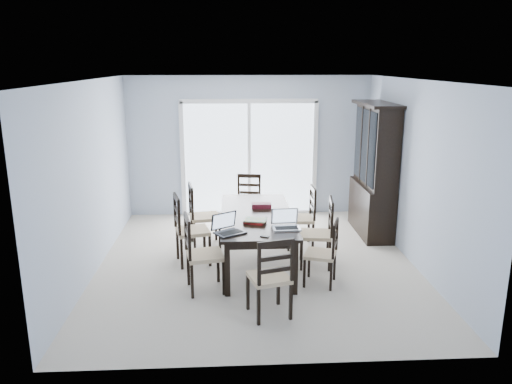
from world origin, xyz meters
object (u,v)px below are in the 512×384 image
chair_left_mid (185,222)px  laptop_dark (230,229)px  chair_end_near (272,269)px  laptop_silver (286,224)px  chair_left_far (199,208)px  chair_right_mid (323,225)px  hot_tub (234,180)px  chair_end_far (248,196)px  game_box (261,206)px  chair_left_near (197,245)px  chair_right_far (305,210)px  china_hutch (374,171)px  cell_phone (265,236)px  chair_right_near (327,246)px  dining_table (257,219)px

chair_left_mid → laptop_dark: (0.63, -0.88, 0.18)m
chair_end_near → laptop_silver: size_ratio=3.08×
chair_left_far → chair_right_mid: (1.79, -0.91, -0.01)m
laptop_dark → hot_tub: laptop_dark is taller
hot_tub → chair_end_far: bearing=-82.6°
chair_left_mid → laptop_silver: 1.56m
chair_right_mid → laptop_silver: chair_right_mid is taller
chair_end_far → game_box: (0.14, -1.31, 0.20)m
chair_left_near → chair_right_far: chair_left_near is taller
hot_tub → chair_end_near: bearing=-85.9°
china_hutch → chair_left_mid: china_hutch is taller
laptop_dark → laptop_silver: (0.72, 0.14, -0.00)m
chair_left_near → chair_end_near: bearing=37.9°
chair_left_mid → china_hutch: bearing=97.5°
chair_right_far → chair_left_far: bearing=85.0°
chair_right_mid → chair_left_near: bearing=119.8°
china_hutch → cell_phone: china_hutch is taller
cell_phone → hot_tub: (-0.32, 4.27, -0.29)m
chair_end_far → laptop_dark: chair_end_far is taller
chair_left_near → game_box: (0.88, 1.14, 0.17)m
chair_left_mid → chair_right_near: bearing=52.7°
chair_end_near → laptop_silver: bearing=58.5°
chair_left_near → chair_end_near: (0.88, -0.76, -0.01)m
chair_end_near → chair_right_mid: bearing=44.7°
chair_right_far → hot_tub: bearing=21.2°
chair_end_far → chair_left_near: bearing=83.8°
dining_table → chair_left_far: chair_left_far is taller
china_hutch → chair_right_far: 1.44m
chair_right_mid → chair_end_far: bearing=36.6°
chair_left_far → game_box: chair_left_far is taller
chair_left_far → chair_end_near: chair_left_far is taller
laptop_silver → game_box: bearing=101.5°
china_hutch → chair_right_near: (-1.16, -2.00, -0.54)m
chair_right_mid → hot_tub: (-1.20, 3.44, -0.14)m
chair_left_mid → chair_end_far: (0.96, 1.53, -0.04)m
chair_left_near → dining_table: bearing=125.4°
chair_right_near → chair_end_near: 1.16m
china_hutch → cell_phone: 2.98m
chair_right_mid → chair_end_near: 1.70m
china_hutch → cell_phone: bearing=-131.9°
chair_left_mid → cell_phone: size_ratio=11.04×
chair_left_near → chair_left_far: bearing=171.4°
dining_table → cell_phone: bearing=-87.4°
dining_table → hot_tub: (-0.28, 3.32, -0.21)m
chair_right_far → chair_end_far: bearing=41.3°
dining_table → hot_tub: hot_tub is taller
chair_right_far → chair_end_far: size_ratio=1.02×
dining_table → china_hutch: 2.41m
chair_right_far → chair_right_near: bearing=-178.1°
china_hutch → chair_end_far: size_ratio=2.00×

